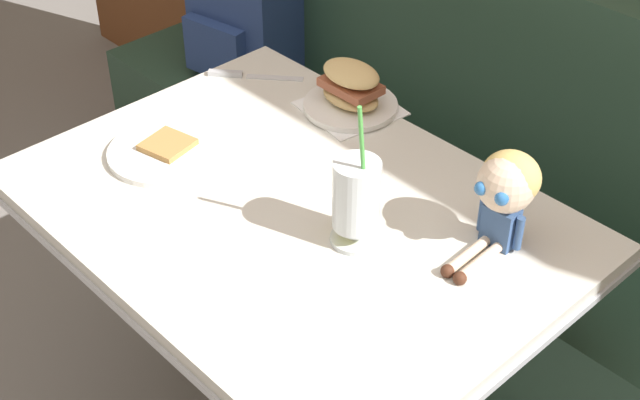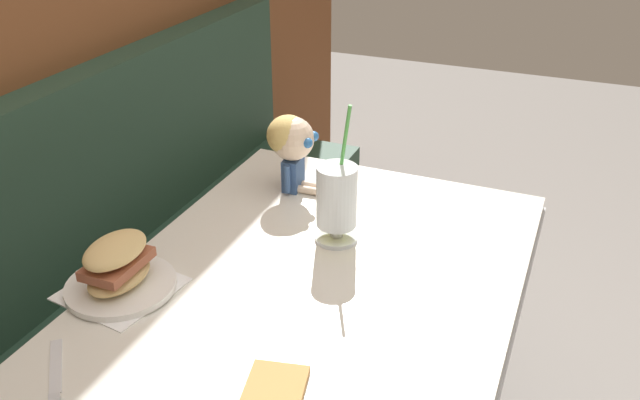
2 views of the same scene
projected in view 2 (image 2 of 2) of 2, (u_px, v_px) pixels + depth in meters
name	position (u px, v px, depth m)	size (l,w,h in m)	color
booth_bench	(96.00, 356.00, 1.80)	(2.60, 0.48, 1.00)	#233D2D
diner_table	(314.00, 353.00, 1.48)	(1.11, 0.81, 0.74)	silver
toast_plate	(282.00, 391.00, 1.10)	(0.25, 0.25, 0.03)	white
milkshake_glass	(337.00, 200.00, 1.48)	(0.10, 0.10, 0.32)	silver
sandwich_plate	(118.00, 270.00, 1.34)	(0.23, 0.23, 0.12)	white
butter_knife	(55.00, 400.00, 1.08)	(0.19, 0.17, 0.01)	silver
seated_doll	(292.00, 143.00, 1.69)	(0.12, 0.22, 0.20)	#385689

